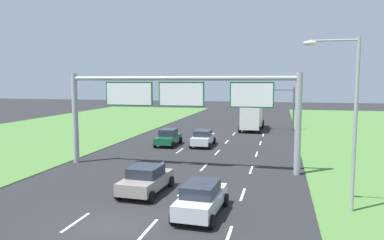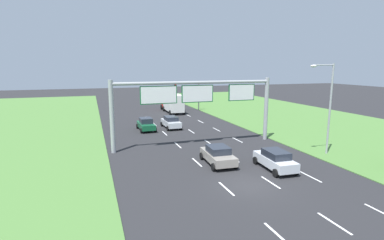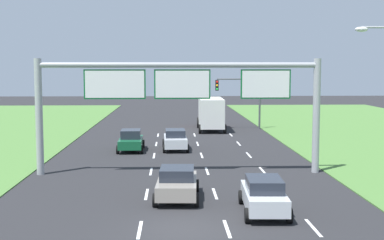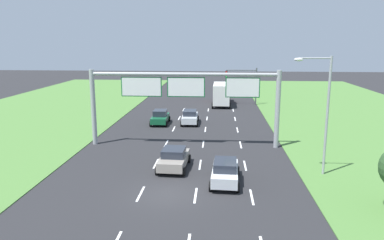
{
  "view_description": "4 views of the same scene",
  "coord_description": "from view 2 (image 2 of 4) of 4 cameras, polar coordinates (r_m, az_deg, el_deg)",
  "views": [
    {
      "loc": [
        7.26,
        -14.79,
        6.45
      ],
      "look_at": [
        0.5,
        13.4,
        3.38
      ],
      "focal_mm": 35.0,
      "sensor_mm": 36.0,
      "label": 1
    },
    {
      "loc": [
        -10.14,
        -17.52,
        8.27
      ],
      "look_at": [
        0.11,
        12.86,
        2.46
      ],
      "focal_mm": 28.0,
      "sensor_mm": 36.0,
      "label": 2
    },
    {
      "loc": [
        -0.47,
        -20.84,
        6.45
      ],
      "look_at": [
        0.87,
        13.59,
        3.06
      ],
      "focal_mm": 50.0,
      "sensor_mm": 36.0,
      "label": 3
    },
    {
      "loc": [
        3.05,
        -21.94,
        9.47
      ],
      "look_at": [
        0.76,
        10.98,
        2.52
      ],
      "focal_mm": 35.0,
      "sensor_mm": 36.0,
      "label": 4
    }
  ],
  "objects": [
    {
      "name": "box_truck",
      "position": [
        54.08,
        -3.79,
        3.36
      ],
      "size": [
        2.8,
        8.53,
        3.31
      ],
      "rotation": [
        0.0,
        0.0,
        -0.02
      ],
      "color": "#B21E19",
      "rests_on": "ground_plane"
    },
    {
      "name": "street_lamp",
      "position": [
        30.16,
        24.37,
        3.29
      ],
      "size": [
        2.61,
        0.32,
        8.5
      ],
      "color": "#9EA0A5",
      "rests_on": "ground_plane"
    },
    {
      "name": "lane_dashes_slip",
      "position": [
        29.3,
        14.04,
        -6.43
      ],
      "size": [
        0.14,
        50.4,
        0.01
      ],
      "color": "white",
      "rests_on": "ground_plane"
    },
    {
      "name": "ground_plane",
      "position": [
        21.86,
        10.8,
        -12.13
      ],
      "size": [
        200.0,
        200.0,
        0.0
      ],
      "primitive_type": "plane",
      "color": "#262628"
    },
    {
      "name": "lane_dashes_inner_right",
      "position": [
        27.62,
        7.85,
        -7.24
      ],
      "size": [
        0.14,
        50.4,
        0.01
      ],
      "color": "white",
      "rests_on": "ground_plane"
    },
    {
      "name": "sign_gantry",
      "position": [
        30.8,
        0.84,
        4.11
      ],
      "size": [
        17.24,
        0.44,
        7.0
      ],
      "color": "#9EA0A5",
      "rests_on": "ground_plane"
    },
    {
      "name": "traffic_light_mast",
      "position": [
        55.03,
        -0.61,
        5.69
      ],
      "size": [
        4.76,
        0.49,
        5.6
      ],
      "color": "#47494F",
      "rests_on": "ground_plane"
    },
    {
      "name": "lane_dashes_inner_left",
      "position": [
        26.3,
        0.94,
        -8.04
      ],
      "size": [
        0.14,
        50.4,
        0.01
      ],
      "color": "white",
      "rests_on": "ground_plane"
    },
    {
      "name": "car_mid_lane",
      "position": [
        40.36,
        -4.02,
        -0.4
      ],
      "size": [
        2.08,
        4.33,
        1.59
      ],
      "rotation": [
        0.0,
        0.0,
        0.02
      ],
      "color": "silver",
      "rests_on": "ground_plane"
    },
    {
      "name": "car_lead_silver",
      "position": [
        25.24,
        15.55,
        -7.27
      ],
      "size": [
        2.15,
        4.36,
        1.6
      ],
      "rotation": [
        0.0,
        0.0,
        -0.05
      ],
      "color": "silver",
      "rests_on": "ground_plane"
    },
    {
      "name": "car_near_red",
      "position": [
        25.72,
        4.98,
        -6.66
      ],
      "size": [
        2.33,
        4.3,
        1.57
      ],
      "rotation": [
        0.0,
        0.0,
        -0.05
      ],
      "color": "gray",
      "rests_on": "ground_plane"
    },
    {
      "name": "grass_verge_right",
      "position": [
        42.37,
        29.28,
        -2.27
      ],
      "size": [
        24.0,
        120.0,
        0.06
      ],
      "primitive_type": "cube",
      "color": "#4C7A38",
      "rests_on": "ground_plane"
    },
    {
      "name": "car_far_ahead",
      "position": [
        39.27,
        -8.76,
        -0.8
      ],
      "size": [
        2.08,
        4.16,
        1.63
      ],
      "rotation": [
        0.0,
        0.0,
        0.02
      ],
      "color": "#145633",
      "rests_on": "ground_plane"
    }
  ]
}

